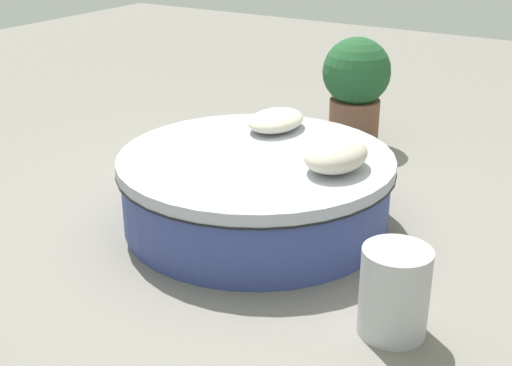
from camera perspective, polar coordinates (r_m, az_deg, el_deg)
ground_plane at (r=5.11m, az=-0.00°, el=-3.34°), size 16.00×16.00×0.00m
round_bed at (r=4.99m, az=-0.00°, el=-0.49°), size 1.99×1.99×0.54m
throw_pillow_0 at (r=4.63m, az=6.64°, el=2.35°), size 0.54×0.40×0.21m
throw_pillow_1 at (r=5.41m, az=1.66°, el=5.22°), size 0.55×0.39×0.15m
planter at (r=6.61m, az=8.27°, el=7.96°), size 0.64×0.64×1.04m
side_table at (r=3.86m, az=11.39°, el=-8.82°), size 0.38×0.38×0.51m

